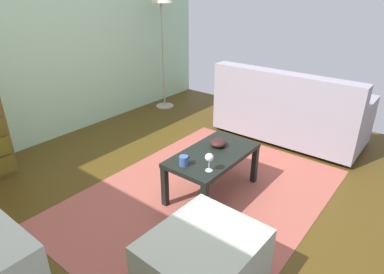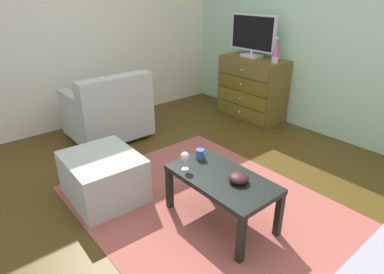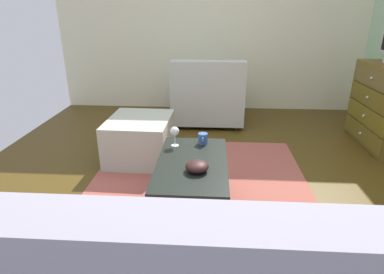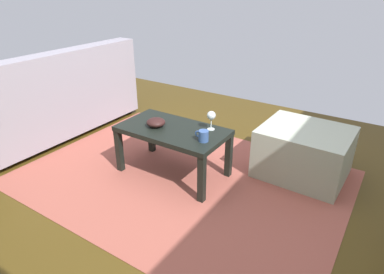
{
  "view_description": "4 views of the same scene",
  "coord_description": "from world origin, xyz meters",
  "px_view_note": "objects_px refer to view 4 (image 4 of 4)",
  "views": [
    {
      "loc": [
        -1.87,
        -1.7,
        1.8
      ],
      "look_at": [
        0.06,
        -0.18,
        0.66
      ],
      "focal_mm": 30.77,
      "sensor_mm": 36.0,
      "label": 1
    },
    {
      "loc": [
        1.82,
        -1.81,
        1.77
      ],
      "look_at": [
        -0.1,
        -0.2,
        0.62
      ],
      "focal_mm": 30.22,
      "sensor_mm": 36.0,
      "label": 2
    },
    {
      "loc": [
        2.32,
        -0.1,
        1.41
      ],
      "look_at": [
        0.1,
        -0.24,
        0.53
      ],
      "focal_mm": 30.01,
      "sensor_mm": 36.0,
      "label": 3
    },
    {
      "loc": [
        -1.18,
        1.76,
        1.53
      ],
      "look_at": [
        0.04,
        -0.13,
        0.45
      ],
      "focal_mm": 31.13,
      "sensor_mm": 36.0,
      "label": 4
    }
  ],
  "objects_px": {
    "bowl_decorative": "(156,122)",
    "ottoman": "(304,152)",
    "wine_glass": "(211,116)",
    "mug": "(203,136)",
    "coffee_table": "(173,135)",
    "couch_large": "(56,101)"
  },
  "relations": [
    {
      "from": "mug",
      "to": "coffee_table",
      "type": "bearing_deg",
      "value": -11.0
    },
    {
      "from": "bowl_decorative",
      "to": "couch_large",
      "type": "relative_size",
      "value": 0.09
    },
    {
      "from": "mug",
      "to": "bowl_decorative",
      "type": "relative_size",
      "value": 0.73
    },
    {
      "from": "ottoman",
      "to": "bowl_decorative",
      "type": "bearing_deg",
      "value": 30.3
    },
    {
      "from": "mug",
      "to": "wine_glass",
      "type": "bearing_deg",
      "value": -75.21
    },
    {
      "from": "coffee_table",
      "to": "mug",
      "type": "relative_size",
      "value": 7.8
    },
    {
      "from": "bowl_decorative",
      "to": "coffee_table",
      "type": "bearing_deg",
      "value": -163.52
    },
    {
      "from": "coffee_table",
      "to": "wine_glass",
      "type": "xyz_separation_m",
      "value": [
        -0.27,
        -0.15,
        0.17
      ]
    },
    {
      "from": "bowl_decorative",
      "to": "ottoman",
      "type": "bearing_deg",
      "value": -149.7
    },
    {
      "from": "bowl_decorative",
      "to": "ottoman",
      "type": "distance_m",
      "value": 1.26
    },
    {
      "from": "couch_large",
      "to": "coffee_table",
      "type": "bearing_deg",
      "value": 178.48
    },
    {
      "from": "wine_glass",
      "to": "mug",
      "type": "xyz_separation_m",
      "value": [
        -0.06,
        0.22,
        -0.07
      ]
    },
    {
      "from": "mug",
      "to": "bowl_decorative",
      "type": "xyz_separation_m",
      "value": [
        0.47,
        -0.02,
        -0.01
      ]
    },
    {
      "from": "coffee_table",
      "to": "ottoman",
      "type": "bearing_deg",
      "value": -147.91
    },
    {
      "from": "wine_glass",
      "to": "couch_large",
      "type": "xyz_separation_m",
      "value": [
        1.85,
        0.11,
        -0.19
      ]
    },
    {
      "from": "wine_glass",
      "to": "couch_large",
      "type": "distance_m",
      "value": 1.86
    },
    {
      "from": "ottoman",
      "to": "wine_glass",
      "type": "bearing_deg",
      "value": 33.37
    },
    {
      "from": "bowl_decorative",
      "to": "couch_large",
      "type": "xyz_separation_m",
      "value": [
        1.44,
        -0.08,
        -0.11
      ]
    },
    {
      "from": "coffee_table",
      "to": "bowl_decorative",
      "type": "bearing_deg",
      "value": 16.48
    },
    {
      "from": "coffee_table",
      "to": "ottoman",
      "type": "xyz_separation_m",
      "value": [
        -0.93,
        -0.58,
        -0.15
      ]
    },
    {
      "from": "coffee_table",
      "to": "bowl_decorative",
      "type": "relative_size",
      "value": 5.72
    },
    {
      "from": "wine_glass",
      "to": "ottoman",
      "type": "height_order",
      "value": "wine_glass"
    }
  ]
}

